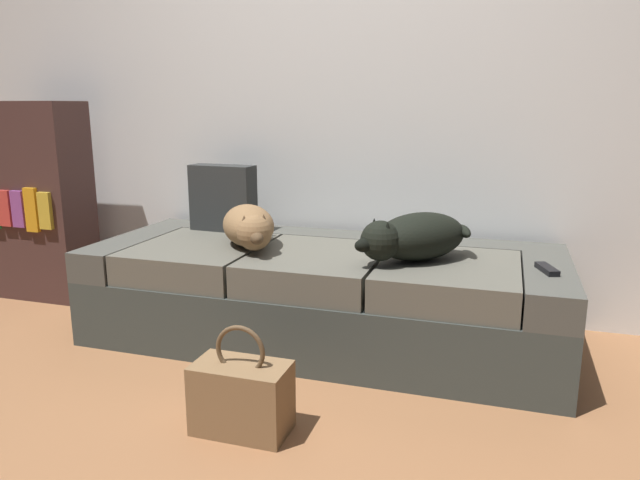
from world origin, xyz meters
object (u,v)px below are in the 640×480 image
at_px(throw_pillow, 223,198).
at_px(bookshelf, 39,201).
at_px(dog_dark, 414,237).
at_px(tv_remote, 547,269).
at_px(couch, 323,294).
at_px(handbag, 242,396).
at_px(dog_tan, 249,226).

distance_m(throw_pillow, bookshelf, 1.12).
bearing_deg(throw_pillow, dog_dark, -17.17).
height_order(tv_remote, throw_pillow, throw_pillow).
bearing_deg(dog_dark, bookshelf, 173.67).
xyz_separation_m(dog_dark, bookshelf, (-2.15, 0.24, 0.01)).
distance_m(couch, handbag, 0.87).
height_order(couch, dog_tan, dog_tan).
bearing_deg(throw_pillow, couch, -20.48).
distance_m(couch, throw_pillow, 0.77).
bearing_deg(bookshelf, couch, -4.87).
bearing_deg(handbag, throw_pillow, 118.77).
height_order(throw_pillow, handbag, throw_pillow).
bearing_deg(couch, bookshelf, 175.13).
bearing_deg(dog_tan, bookshelf, 171.15).
bearing_deg(bookshelf, dog_tan, -8.85).
bearing_deg(handbag, couch, 88.73).
distance_m(dog_dark, tv_remote, 0.54).
distance_m(tv_remote, bookshelf, 2.70).
xyz_separation_m(tv_remote, handbag, (-0.97, -0.75, -0.32)).
relative_size(couch, bookshelf, 1.94).
distance_m(handbag, bookshelf, 2.03).
xyz_separation_m(dog_tan, bookshelf, (-1.39, 0.22, 0.02)).
distance_m(dog_tan, tv_remote, 1.29).
distance_m(dog_dark, throw_pillow, 1.09).
height_order(tv_remote, handbag, tv_remote).
bearing_deg(dog_dark, tv_remote, -1.64).
distance_m(dog_dark, handbag, 0.98).
xyz_separation_m(dog_tan, throw_pillow, (-0.28, 0.30, 0.07)).
xyz_separation_m(couch, tv_remote, (0.95, -0.11, 0.23)).
distance_m(dog_tan, handbag, 0.94).
bearing_deg(dog_tan, throw_pillow, 133.28).
bearing_deg(dog_tan, dog_dark, -1.63).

